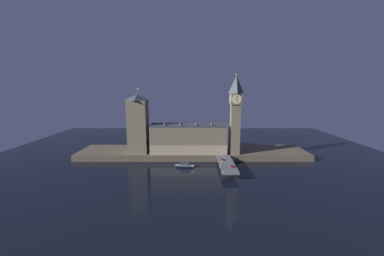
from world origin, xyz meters
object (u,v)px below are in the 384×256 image
boat_upstream (185,166)px  pedestrian_near_rail (223,166)px  street_lamp_mid (235,158)px  victoria_tower (139,124)px  pedestrian_far_rail (219,157)px  car_southbound_lead (233,166)px  clock_tower (236,112)px  car_northbound_lead (223,159)px  street_lamp_near (223,164)px  street_lamp_far (219,153)px

boat_upstream → pedestrian_near_rail: bearing=-29.8°
pedestrian_near_rail → boat_upstream: pedestrian_near_rail is taller
street_lamp_mid → boat_upstream: bearing=169.0°
victoria_tower → pedestrian_near_rail: size_ratio=35.00×
pedestrian_far_rail → street_lamp_mid: street_lamp_mid is taller
car_southbound_lead → street_lamp_mid: 11.17m
street_lamp_mid → boat_upstream: size_ratio=0.40×
car_southbound_lead → street_lamp_mid: size_ratio=0.56×
clock_tower → pedestrian_far_rail: 44.22m
car_northbound_lead → pedestrian_near_rail: (-2.61, -16.63, 0.28)m
street_lamp_near → street_lamp_mid: street_lamp_mid is taller
victoria_tower → car_northbound_lead: (75.78, -27.46, -25.96)m
clock_tower → street_lamp_near: bearing=-110.5°
clock_tower → victoria_tower: bearing=177.1°
victoria_tower → pedestrian_far_rail: victoria_tower is taller
street_lamp_far → pedestrian_far_rail: bearing=-75.0°
street_lamp_mid → boat_upstream: 41.68m
clock_tower → street_lamp_mid: 45.76m
clock_tower → boat_upstream: bearing=-153.3°
victoria_tower → car_southbound_lead: victoria_tower is taller
street_lamp_far → boat_upstream: size_ratio=0.35×
street_lamp_near → street_lamp_mid: size_ratio=0.91×
victoria_tower → boat_upstream: 60.75m
car_northbound_lead → street_lamp_far: bearing=113.3°
clock_tower → street_lamp_mid: clock_tower is taller
car_northbound_lead → pedestrian_far_rail: size_ratio=2.35×
victoria_tower → boat_upstream: bearing=-31.9°
pedestrian_far_rail → boat_upstream: size_ratio=0.09×
car_southbound_lead → pedestrian_near_rail: bearing=171.7°
car_northbound_lead → boat_upstream: bearing=180.0°
boat_upstream → street_lamp_near: bearing=-38.1°
car_northbound_lead → street_lamp_near: bearing=-97.6°
clock_tower → boat_upstream: 66.62m
clock_tower → street_lamp_far: (-16.99, -16.01, -33.97)m
pedestrian_far_rail → street_lamp_near: size_ratio=0.25×
clock_tower → street_lamp_far: clock_tower is taller
pedestrian_near_rail → car_northbound_lead: bearing=81.1°
street_lamp_far → boat_upstream: bearing=-166.3°
pedestrian_near_rail → street_lamp_mid: street_lamp_mid is taller
victoria_tower → boat_upstream: size_ratio=3.34×
street_lamp_far → boat_upstream: 30.76m
car_southbound_lead → street_lamp_near: street_lamp_near is taller
car_northbound_lead → car_southbound_lead: car_southbound_lead is taller
street_lamp_near → street_lamp_mid: bearing=52.6°
street_lamp_mid → boat_upstream: (-39.87, 7.75, -9.35)m
car_northbound_lead → boat_upstream: car_northbound_lead is taller
pedestrian_near_rail → car_southbound_lead: bearing=-8.3°
pedestrian_near_rail → boat_upstream: size_ratio=0.10×
street_lamp_mid → victoria_tower: bearing=157.3°
clock_tower → car_northbound_lead: (-13.98, -22.99, -37.30)m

